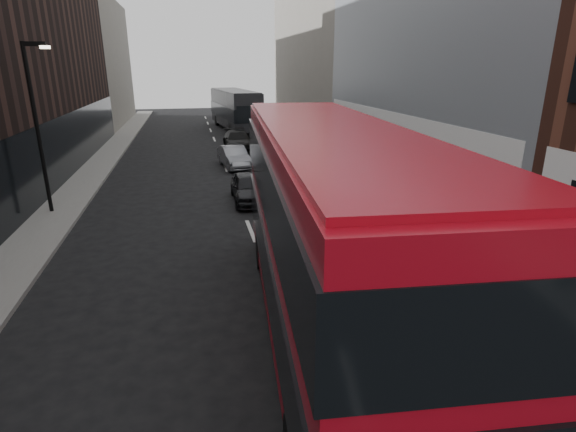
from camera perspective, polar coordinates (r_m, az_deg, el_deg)
sidewalk_right at (r=29.91m, az=6.77°, el=6.54°), size 3.00×80.00×0.15m
sidewalk_left at (r=28.92m, az=-23.82°, el=4.66°), size 2.00×80.00×0.15m
building_victorian at (r=48.67m, az=4.12°, el=22.53°), size 6.50×24.00×21.00m
building_left_mid at (r=33.97m, az=-29.86°, el=17.53°), size 5.00×24.00×14.00m
building_left_far at (r=55.44m, az=-23.19°, el=17.42°), size 5.00×20.00×13.00m
street_lamp at (r=21.62m, az=-29.21°, el=10.81°), size 1.06×0.22×7.00m
red_bus at (r=10.17m, az=5.13°, el=-1.19°), size 4.06×12.73×5.06m
grey_bus at (r=47.08m, az=-6.75°, el=13.39°), size 4.20×12.37×3.92m
car_a at (r=21.68m, az=-4.97°, el=3.64°), size 1.68×4.03×1.37m
car_b at (r=29.30m, az=-6.88°, el=7.48°), size 1.93×4.24×1.35m
car_c at (r=35.60m, az=-6.40°, el=9.52°), size 2.08×4.98×1.44m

